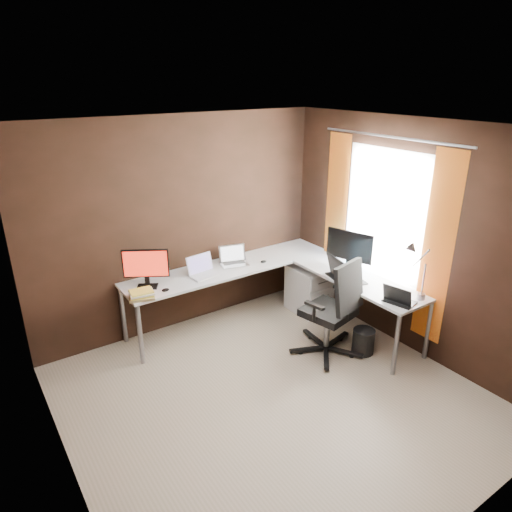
{
  "coord_description": "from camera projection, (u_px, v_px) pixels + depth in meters",
  "views": [
    {
      "loc": [
        -2.14,
        -2.85,
        2.87
      ],
      "look_at": [
        0.46,
        0.95,
        1.04
      ],
      "focal_mm": 32.0,
      "sensor_mm": 36.0,
      "label": 1
    }
  ],
  "objects": [
    {
      "name": "office_chair",
      "position": [
        331.0,
        326.0,
        4.96
      ],
      "size": [
        0.63,
        0.65,
        1.12
      ],
      "rotation": [
        0.0,
        0.0,
        0.22
      ],
      "color": "black",
      "rests_on": "ground"
    },
    {
      "name": "room",
      "position": [
        300.0,
        264.0,
        4.13
      ],
      "size": [
        3.6,
        3.6,
        2.5
      ],
      "color": "gray",
      "rests_on": "ground"
    },
    {
      "name": "monitor_left",
      "position": [
        146.0,
        266.0,
        4.88
      ],
      "size": [
        0.44,
        0.27,
        0.43
      ],
      "rotation": [
        0.0,
        0.0,
        -0.54
      ],
      "color": "black",
      "rests_on": "desk"
    },
    {
      "name": "wastebasket",
      "position": [
        363.0,
        341.0,
        5.03
      ],
      "size": [
        0.32,
        0.32,
        0.28
      ],
      "primitive_type": "cylinder",
      "rotation": [
        0.0,
        0.0,
        0.42
      ],
      "color": "black",
      "rests_on": "ground"
    },
    {
      "name": "laptop_black_big",
      "position": [
        343.0,
        275.0,
        5.11
      ],
      "size": [
        0.4,
        0.49,
        0.28
      ],
      "rotation": [
        0.0,
        0.0,
        1.33
      ],
      "color": "black",
      "rests_on": "desk"
    },
    {
      "name": "drawer_pedestal",
      "position": [
        309.0,
        289.0,
        5.89
      ],
      "size": [
        0.42,
        0.5,
        0.6
      ],
      "primitive_type": "cube",
      "color": "silver",
      "rests_on": "ground"
    },
    {
      "name": "mouse_corner",
      "position": [
        263.0,
        262.0,
        5.59
      ],
      "size": [
        0.08,
        0.05,
        0.03
      ],
      "primitive_type": "ellipsoid",
      "rotation": [
        0.0,
        0.0,
        -0.01
      ],
      "color": "black",
      "rests_on": "desk"
    },
    {
      "name": "laptop_silver",
      "position": [
        234.0,
        260.0,
        5.55
      ],
      "size": [
        0.38,
        0.31,
        0.22
      ],
      "rotation": [
        0.0,
        0.0,
        -0.26
      ],
      "color": "silver",
      "rests_on": "desk"
    },
    {
      "name": "monitor_right",
      "position": [
        350.0,
        247.0,
        5.33
      ],
      "size": [
        0.23,
        0.55,
        0.47
      ],
      "rotation": [
        0.0,
        0.0,
        1.9
      ],
      "color": "black",
      "rests_on": "desk"
    },
    {
      "name": "book_stack",
      "position": [
        142.0,
        294.0,
        4.7
      ],
      "size": [
        0.31,
        0.28,
        0.08
      ],
      "rotation": [
        0.0,
        0.0,
        -0.21
      ],
      "color": "#9C8954",
      "rests_on": "desk"
    },
    {
      "name": "desk_lamp",
      "position": [
        416.0,
        264.0,
        4.57
      ],
      "size": [
        0.19,
        0.22,
        0.6
      ],
      "rotation": [
        0.0,
        0.0,
        0.05
      ],
      "color": "slate",
      "rests_on": "desk"
    },
    {
      "name": "laptop_black_small",
      "position": [
        399.0,
        299.0,
        4.59
      ],
      "size": [
        0.28,
        0.34,
        0.2
      ],
      "rotation": [
        0.0,
        0.0,
        1.8
      ],
      "color": "black",
      "rests_on": "desk"
    },
    {
      "name": "desk",
      "position": [
        278.0,
        276.0,
        5.36
      ],
      "size": [
        2.65,
        2.25,
        0.73
      ],
      "color": "silver",
      "rests_on": "ground"
    },
    {
      "name": "mouse_left",
      "position": [
        165.0,
        290.0,
        4.85
      ],
      "size": [
        0.1,
        0.08,
        0.03
      ],
      "primitive_type": "ellipsoid",
      "rotation": [
        0.0,
        0.0,
        0.37
      ],
      "color": "black",
      "rests_on": "desk"
    },
    {
      "name": "laptop_white",
      "position": [
        203.0,
        270.0,
        5.25
      ],
      "size": [
        0.36,
        0.28,
        0.22
      ],
      "rotation": [
        0.0,
        0.0,
        0.12
      ],
      "color": "silver",
      "rests_on": "desk"
    }
  ]
}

